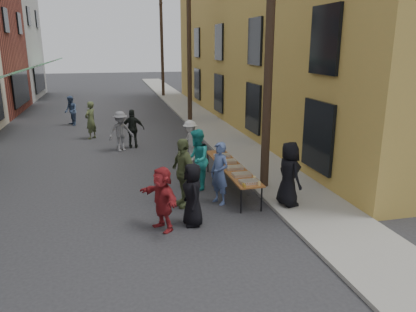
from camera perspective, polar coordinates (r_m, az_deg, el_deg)
name	(u,v)px	position (r m, az deg, el deg)	size (l,w,h in m)	color
ground	(131,249)	(9.36, -10.83, -12.74)	(120.00, 120.00, 0.00)	#28282B
sidewalk	(202,120)	(24.24, -0.91, 5.14)	(2.20, 60.00, 0.10)	gray
building_ochre	(308,33)	(25.00, 13.95, 16.42)	(10.00, 28.00, 10.00)	#BC9643
utility_pole_near	(270,40)	(12.15, 8.65, 15.84)	(0.26, 0.26, 9.00)	#2D2116
utility_pole_mid	(189,42)	(23.71, -2.67, 15.71)	(0.26, 0.26, 9.00)	#2D2116
utility_pole_far	(162,43)	(35.56, -6.51, 15.53)	(0.26, 0.26, 9.00)	#2D2116
serving_table	(231,167)	(12.54, 3.30, -1.59)	(0.70, 4.00, 0.75)	brown
catering_tray_sausage	(249,182)	(11.03, 5.78, -3.63)	(0.50, 0.33, 0.08)	maroon
catering_tray_foil_b	(241,175)	(11.61, 4.73, -2.62)	(0.50, 0.33, 0.08)	#B2B2B7
catering_tray_buns	(234,168)	(12.25, 3.71, -1.64)	(0.50, 0.33, 0.08)	tan
catering_tray_foil_d	(228,161)	(12.89, 2.79, -0.75)	(0.50, 0.33, 0.08)	#B2B2B7
catering_tray_buns_end	(222,156)	(13.53, 1.96, 0.05)	(0.50, 0.33, 0.08)	tan
condiment_jar_a	(245,186)	(10.69, 5.20, -4.24)	(0.07, 0.07, 0.08)	#A57F26
condiment_jar_b	(244,185)	(10.78, 5.03, -4.06)	(0.07, 0.07, 0.08)	#A57F26
condiment_jar_c	(242,184)	(10.87, 4.86, -3.89)	(0.07, 0.07, 0.08)	#A57F26
cup_stack	(259,184)	(10.87, 7.22, -3.86)	(0.08, 0.08, 0.12)	tan
guest_front_a	(193,195)	(10.05, -2.18, -5.44)	(0.78, 0.51, 1.60)	black
guest_front_b	(220,173)	(11.37, 1.64, -2.44)	(0.65, 0.43, 1.78)	#4D6195
guest_front_c	(197,160)	(12.44, -1.58, -0.55)	(0.93, 0.72, 1.90)	#29ACA7
guest_front_d	(190,141)	(15.67, -2.49, 2.19)	(1.02, 0.59, 1.58)	silver
guest_front_e	(183,173)	(11.17, -3.49, -2.36)	(1.14, 0.47, 1.94)	#5C693D
guest_queue_back	(162,199)	(9.86, -6.43, -5.98)	(1.47, 0.47, 1.59)	maroon
server	(289,174)	(11.19, 11.32, -2.50)	(0.87, 0.57, 1.78)	black
passerby_left	(121,131)	(17.46, -12.17, 3.41)	(1.09, 0.63, 1.69)	slate
passerby_mid	(133,129)	(17.89, -10.52, 3.78)	(0.99, 0.41, 1.69)	black
passerby_right	(91,120)	(20.13, -16.19, 4.86)	(0.65, 0.43, 1.79)	#495431
passerby_far	(71,111)	(23.90, -18.72, 6.05)	(0.80, 0.62, 1.64)	#42587F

